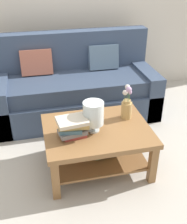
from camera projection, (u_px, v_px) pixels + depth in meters
ground_plane at (99, 148)px, 3.18m from camera, size 10.00×10.00×0.00m
back_wall at (71, 2)px, 3.90m from camera, size 6.40×0.12×2.70m
couch at (75, 88)px, 3.73m from camera, size 2.10×0.90×1.06m
coffee_table at (97, 139)px, 2.77m from camera, size 1.03×0.80×0.46m
book_stack_main at (72, 127)px, 2.54m from camera, size 0.31×0.24×0.18m
glass_hurricane_vase at (93, 114)px, 2.58m from camera, size 0.20×0.20×0.30m
flower_pitcher at (127, 106)px, 2.81m from camera, size 0.11×0.12×0.37m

